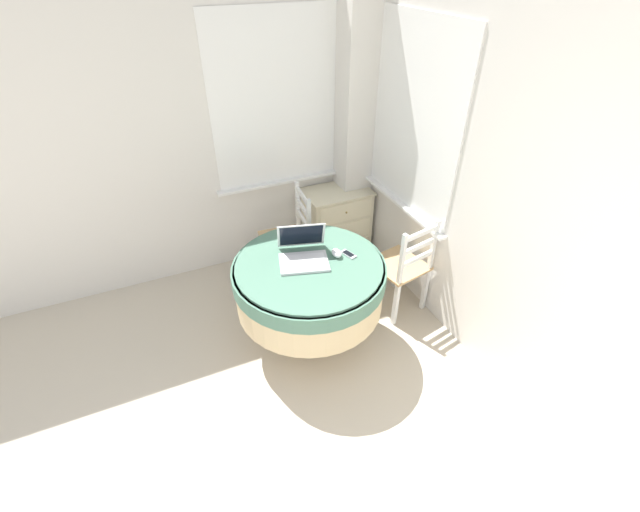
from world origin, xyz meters
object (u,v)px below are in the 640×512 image
at_px(computer_mouse, 337,253).
at_px(cell_phone, 348,254).
at_px(laptop, 303,253).
at_px(round_dining_table, 309,282).
at_px(corner_cabinet, 337,221).
at_px(dining_chair_near_back_window, 289,238).
at_px(dining_chair_near_right_window, 402,267).

relative_size(computer_mouse, cell_phone, 0.76).
xyz_separation_m(laptop, cell_phone, (0.31, -0.09, -0.05)).
relative_size(round_dining_table, corner_cabinet, 1.63).
bearing_deg(laptop, cell_phone, -15.67).
bearing_deg(cell_phone, round_dining_table, 176.64).
bearing_deg(laptop, corner_cabinet, 52.86).
relative_size(dining_chair_near_back_window, corner_cabinet, 1.33).
xyz_separation_m(laptop, corner_cabinet, (0.75, 0.99, -0.48)).
distance_m(laptop, dining_chair_near_right_window, 0.94).
bearing_deg(dining_chair_near_back_window, cell_phone, -80.30).
relative_size(laptop, cell_phone, 3.17).
height_order(cell_phone, corner_cabinet, cell_phone).
height_order(dining_chair_near_right_window, corner_cabinet, dining_chair_near_right_window).
xyz_separation_m(round_dining_table, laptop, (-0.02, 0.07, 0.21)).
bearing_deg(corner_cabinet, computer_mouse, -116.22).
relative_size(cell_phone, corner_cabinet, 0.20).
bearing_deg(cell_phone, computer_mouse, 165.75).
bearing_deg(laptop, dining_chair_near_right_window, -0.93).
distance_m(laptop, cell_phone, 0.33).
bearing_deg(computer_mouse, laptop, 163.82).
distance_m(dining_chair_near_back_window, dining_chair_near_right_window, 1.03).
relative_size(dining_chair_near_back_window, dining_chair_near_right_window, 1.00).
bearing_deg(dining_chair_near_right_window, round_dining_table, -176.19).
height_order(laptop, corner_cabinet, laptop).
distance_m(round_dining_table, laptop, 0.23).
xyz_separation_m(round_dining_table, dining_chair_near_back_window, (0.15, 0.83, -0.17)).
relative_size(computer_mouse, dining_chair_near_back_window, 0.11).
xyz_separation_m(laptop, computer_mouse, (0.23, -0.07, -0.03)).
height_order(laptop, cell_phone, laptop).
relative_size(laptop, dining_chair_near_back_window, 0.47).
height_order(round_dining_table, computer_mouse, computer_mouse).
bearing_deg(corner_cabinet, dining_chair_near_right_window, -83.79).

